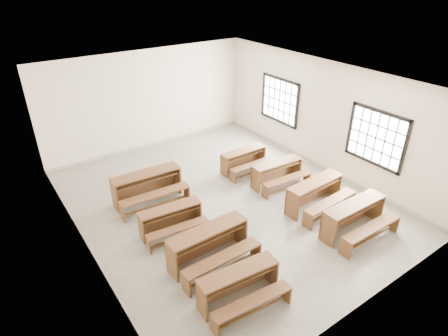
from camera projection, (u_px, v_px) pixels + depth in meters
room at (227, 124)px, 8.81m from camera, size 8.50×8.50×3.20m
desk_set_0 at (240, 284)px, 6.73m from camera, size 1.60×0.92×0.69m
desk_set_1 at (209, 244)px, 7.63m from camera, size 1.76×0.93×0.78m
desk_set_2 at (171, 218)px, 8.52m from camera, size 1.50×0.87×0.65m
desk_set_3 at (148, 185)px, 9.63m from camera, size 1.82×1.01×0.80m
desk_set_4 at (355, 216)px, 8.48m from camera, size 1.70×0.90×0.76m
desk_set_5 at (316, 193)px, 9.36m from camera, size 1.71×0.95×0.75m
desk_set_6 at (278, 172)px, 10.39m from camera, size 1.55×0.88×0.68m
desk_set_7 at (244, 159)px, 11.12m from camera, size 1.43×0.75×0.64m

